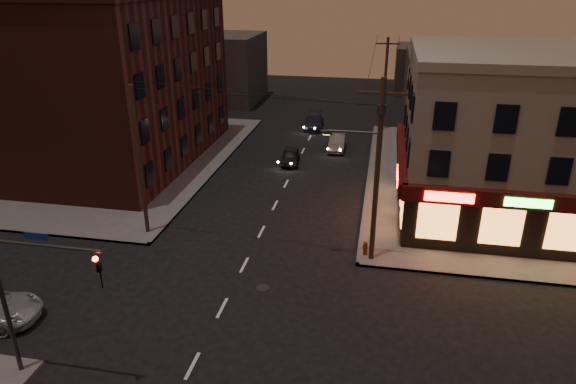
% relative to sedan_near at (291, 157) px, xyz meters
% --- Properties ---
extents(ground, '(120.00, 120.00, 0.00)m').
position_rel_sedan_near_xyz_m(ground, '(0.50, -20.54, -0.60)').
color(ground, black).
rests_on(ground, ground).
extents(sidewalk_ne, '(24.00, 28.00, 0.15)m').
position_rel_sedan_near_xyz_m(sidewalk_ne, '(18.50, -1.54, -0.53)').
color(sidewalk_ne, '#514F4C').
rests_on(sidewalk_ne, ground).
extents(sidewalk_nw, '(24.00, 28.00, 0.15)m').
position_rel_sedan_near_xyz_m(sidewalk_nw, '(-17.50, -1.54, -0.53)').
color(sidewalk_nw, '#514F4C').
rests_on(sidewalk_nw, ground).
extents(pizza_building, '(15.85, 12.85, 10.50)m').
position_rel_sedan_near_xyz_m(pizza_building, '(16.43, -7.11, 4.74)').
color(pizza_building, gray).
rests_on(pizza_building, sidewalk_ne).
extents(brick_apartment, '(12.00, 20.00, 13.00)m').
position_rel_sedan_near_xyz_m(brick_apartment, '(-14.00, -1.54, 6.05)').
color(brick_apartment, '#441B16').
rests_on(brick_apartment, sidewalk_nw).
extents(bg_building_ne_a, '(10.00, 12.00, 7.00)m').
position_rel_sedan_near_xyz_m(bg_building_ne_a, '(14.50, 17.46, 2.90)').
color(bg_building_ne_a, '#3F3D3A').
rests_on(bg_building_ne_a, ground).
extents(bg_building_nw, '(9.00, 10.00, 8.00)m').
position_rel_sedan_near_xyz_m(bg_building_nw, '(-12.50, 21.46, 3.40)').
color(bg_building_nw, '#3F3D3A').
rests_on(bg_building_nw, ground).
extents(bg_building_ne_b, '(8.00, 8.00, 6.00)m').
position_rel_sedan_near_xyz_m(bg_building_ne_b, '(12.50, 31.46, 2.40)').
color(bg_building_ne_b, '#3F3D3A').
rests_on(bg_building_ne_b, ground).
extents(utility_pole_main, '(4.20, 0.44, 10.00)m').
position_rel_sedan_near_xyz_m(utility_pole_main, '(7.18, -14.74, 5.16)').
color(utility_pole_main, '#382619').
rests_on(utility_pole_main, sidewalk_ne).
extents(utility_pole_far, '(0.26, 0.26, 9.00)m').
position_rel_sedan_near_xyz_m(utility_pole_far, '(7.30, 11.46, 4.05)').
color(utility_pole_far, '#382619').
rests_on(utility_pole_far, sidewalk_ne).
extents(utility_pole_west, '(0.24, 0.24, 9.00)m').
position_rel_sedan_near_xyz_m(utility_pole_west, '(-6.30, -14.04, 4.05)').
color(utility_pole_west, '#382619').
rests_on(utility_pole_west, sidewalk_nw).
extents(traffic_signal, '(4.49, 0.32, 6.47)m').
position_rel_sedan_near_xyz_m(traffic_signal, '(-5.07, -26.15, 3.55)').
color(traffic_signal, '#333538').
rests_on(traffic_signal, ground).
extents(sedan_near, '(1.80, 3.68, 1.21)m').
position_rel_sedan_near_xyz_m(sedan_near, '(0.00, 0.00, 0.00)').
color(sedan_near, black).
rests_on(sedan_near, ground).
extents(sedan_mid, '(1.53, 4.06, 1.32)m').
position_rel_sedan_near_xyz_m(sedan_mid, '(3.45, 4.46, 0.06)').
color(sedan_mid, '#61615B').
rests_on(sedan_mid, ground).
extents(sedan_far, '(2.16, 4.67, 1.32)m').
position_rel_sedan_near_xyz_m(sedan_far, '(0.41, 10.99, 0.06)').
color(sedan_far, '#1D1E3A').
rests_on(sedan_far, ground).
extents(fire_hydrant, '(0.37, 0.37, 0.82)m').
position_rel_sedan_near_xyz_m(fire_hydrant, '(6.95, -14.40, -0.01)').
color(fire_hydrant, maroon).
rests_on(fire_hydrant, sidewalk_ne).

